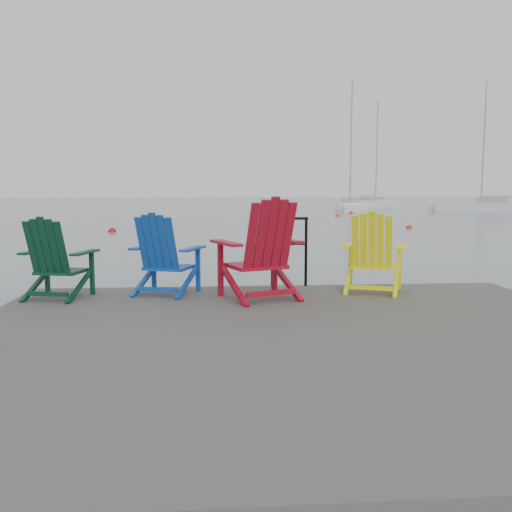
{
  "coord_description": "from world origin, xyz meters",
  "views": [
    {
      "loc": [
        -0.7,
        -4.46,
        1.71
      ],
      "look_at": [
        -0.15,
        2.85,
        0.85
      ],
      "focal_mm": 38.0,
      "sensor_mm": 36.0,
      "label": 1
    }
  ],
  "objects": [
    {
      "name": "ground",
      "position": [
        0.0,
        0.0,
        0.0
      ],
      "size": [
        400.0,
        400.0,
        0.0
      ],
      "primitive_type": "plane",
      "color": "slate",
      "rests_on": "ground"
    },
    {
      "name": "dock",
      "position": [
        0.0,
        0.0,
        0.35
      ],
      "size": [
        6.0,
        5.0,
        1.4
      ],
      "color": "#2A2725",
      "rests_on": "ground"
    },
    {
      "name": "handrail",
      "position": [
        0.25,
        2.45,
        1.04
      ],
      "size": [
        0.48,
        0.04,
        0.9
      ],
      "color": "black",
      "rests_on": "dock"
    },
    {
      "name": "chair_green",
      "position": [
        -2.52,
        1.81,
        0.96
      ],
      "size": [
        0.84,
        0.8,
        0.92
      ],
      "rotation": [
        0.0,
        0.0,
        -0.23
      ],
      "color": "#09321D",
      "rests_on": "dock"
    },
    {
      "name": "chair_blue",
      "position": [
        -1.31,
        1.98,
        0.98
      ],
      "size": [
        0.91,
        0.87,
        0.95
      ],
      "rotation": [
        0.0,
        0.0,
        -0.36
      ],
      "color": "#0F3F9E",
      "rests_on": "dock"
    },
    {
      "name": "chair_red",
      "position": [
        -0.18,
        1.61,
        1.07
      ],
      "size": [
        1.08,
        1.03,
        1.13
      ],
      "rotation": [
        0.0,
        0.0,
        0.36
      ],
      "color": "maroon",
      "rests_on": "dock"
    },
    {
      "name": "chair_yellow",
      "position": [
        1.2,
        1.9,
        0.99
      ],
      "size": [
        0.93,
        0.89,
        0.97
      ],
      "rotation": [
        0.0,
        0.0,
        -0.37
      ],
      "color": "#F6F30D",
      "rests_on": "dock"
    },
    {
      "name": "sailboat_near",
      "position": [
        11.85,
        45.36,
        0.35
      ],
      "size": [
        3.95,
        9.2,
        12.26
      ],
      "rotation": [
        0.0,
        0.0,
        -0.19
      ],
      "color": "white",
      "rests_on": "ground"
    },
    {
      "name": "sailboat_mid",
      "position": [
        17.05,
        55.39,
        0.35
      ],
      "size": [
        7.59,
        8.2,
        12.2
      ],
      "rotation": [
        0.0,
        0.0,
        -0.72
      ],
      "color": "white",
      "rests_on": "ground"
    },
    {
      "name": "sailboat_far",
      "position": [
        22.44,
        40.37,
        0.36
      ],
      "size": [
        7.96,
        6.13,
        11.22
      ],
      "rotation": [
        0.0,
        0.0,
        1.0
      ],
      "color": "silver",
      "rests_on": "ground"
    },
    {
      "name": "buoy_a",
      "position": [
        8.61,
        20.95,
        0.0
      ],
      "size": [
        0.31,
        0.31,
        0.31
      ],
      "primitive_type": "sphere",
      "color": "#C0310B",
      "rests_on": "ground"
    },
    {
      "name": "buoy_b",
      "position": [
        -5.2,
        19.53,
        0.0
      ],
      "size": [
        0.36,
        0.36,
        0.36
      ],
      "primitive_type": "sphere",
      "color": "red",
      "rests_on": "ground"
    },
    {
      "name": "buoy_c",
      "position": [
        8.11,
        34.05,
        0.0
      ],
      "size": [
        0.4,
        0.4,
        0.4
      ],
      "primitive_type": "sphere",
      "color": "#EE560E",
      "rests_on": "ground"
    },
    {
      "name": "buoy_d",
      "position": [
        10.42,
        39.37,
        0.0
      ],
      "size": [
        0.35,
        0.35,
        0.35
      ],
      "primitive_type": "sphere",
      "color": "red",
      "rests_on": "ground"
    }
  ]
}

